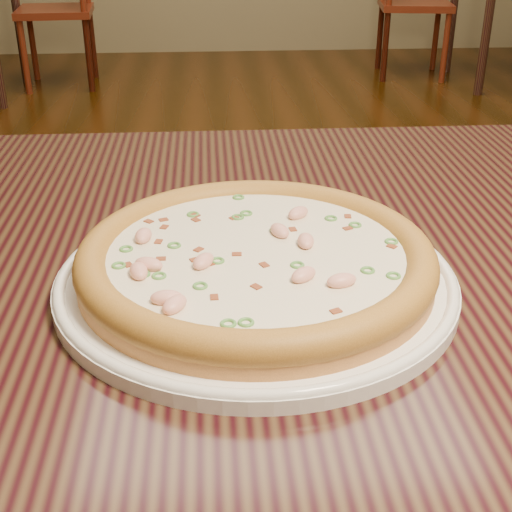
{
  "coord_description": "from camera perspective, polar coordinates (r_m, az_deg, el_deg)",
  "views": [
    {
      "loc": [
        -0.3,
        -0.86,
        1.05
      ],
      "look_at": [
        -0.26,
        -0.33,
        0.78
      ],
      "focal_mm": 50.0,
      "sensor_mm": 36.0,
      "label": 1
    }
  ],
  "objects": [
    {
      "name": "hero_table",
      "position": [
        0.72,
        9.35,
        -7.01
      ],
      "size": [
        1.2,
        0.8,
        0.75
      ],
      "color": "black",
      "rests_on": "ground"
    },
    {
      "name": "plate",
      "position": [
        0.61,
        0.0,
        -1.79
      ],
      "size": [
        0.34,
        0.34,
        0.02
      ],
      "color": "white",
      "rests_on": "hero_table"
    },
    {
      "name": "pizza",
      "position": [
        0.6,
        -0.02,
        -0.26
      ],
      "size": [
        0.3,
        0.3,
        0.03
      ],
      "color": "#D1873B",
      "rests_on": "plate"
    },
    {
      "name": "chair_b",
      "position": [
        4.52,
        -15.06,
        18.51
      ],
      "size": [
        0.45,
        0.45,
        0.95
      ],
      "color": "#5A2412",
      "rests_on": "ground"
    },
    {
      "name": "chair_c",
      "position": [
        4.73,
        11.91,
        19.18
      ],
      "size": [
        0.47,
        0.47,
        0.95
      ],
      "color": "#5A2412",
      "rests_on": "ground"
    }
  ]
}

